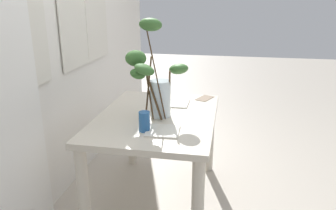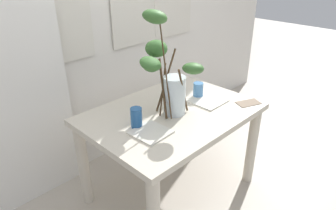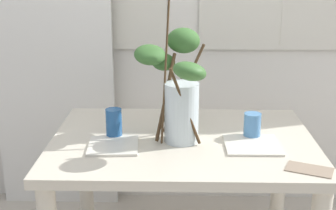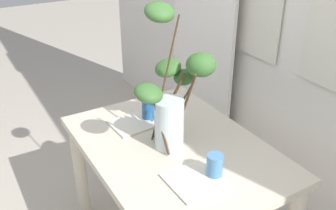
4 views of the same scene
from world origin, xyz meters
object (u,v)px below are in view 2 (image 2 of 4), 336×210
object	(u,v)px
vase_with_branches	(168,74)
drinking_glass_blue_left	(136,118)
plate_square_left	(151,132)
plate_square_right	(207,101)
dining_table	(172,126)
drinking_glass_blue_right	(198,90)

from	to	relation	value
vase_with_branches	drinking_glass_blue_left	world-z (taller)	vase_with_branches
plate_square_left	plate_square_right	world-z (taller)	plate_square_left
plate_square_left	plate_square_right	size ratio (longest dim) A/B	0.91
vase_with_branches	plate_square_right	bearing A→B (deg)	-14.38
vase_with_branches	plate_square_right	xyz separation A→B (m)	(0.34, -0.09, -0.28)
drinking_glass_blue_left	dining_table	bearing A→B (deg)	-2.12
drinking_glass_blue_right	plate_square_right	bearing A→B (deg)	-96.71
dining_table	plate_square_left	world-z (taller)	plate_square_left
vase_with_branches	plate_square_right	world-z (taller)	vase_with_branches
vase_with_branches	drinking_glass_blue_right	distance (m)	0.43
dining_table	vase_with_branches	bearing A→B (deg)	170.01
vase_with_branches	plate_square_right	size ratio (longest dim) A/B	3.10
drinking_glass_blue_left	plate_square_left	bearing A→B (deg)	-84.83
vase_with_branches	drinking_glass_blue_right	xyz separation A→B (m)	(0.36, 0.02, -0.23)
dining_table	drinking_glass_blue_left	distance (m)	0.37
dining_table	vase_with_branches	distance (m)	0.41
drinking_glass_blue_right	plate_square_left	size ratio (longest dim) A/B	0.53
dining_table	vase_with_branches	world-z (taller)	vase_with_branches
vase_with_branches	drinking_glass_blue_left	size ratio (longest dim) A/B	5.50
vase_with_branches	plate_square_left	distance (m)	0.41
vase_with_branches	drinking_glass_blue_right	bearing A→B (deg)	2.68
drinking_glass_blue_right	dining_table	bearing A→B (deg)	-175.85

